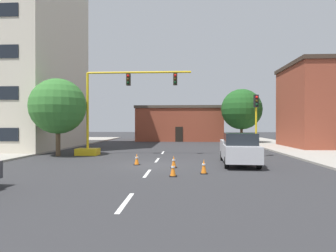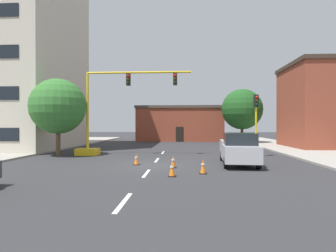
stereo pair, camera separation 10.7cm
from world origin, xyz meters
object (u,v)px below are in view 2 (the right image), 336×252
Objects in this scene: traffic_light_pole_right at (256,111)px; pickup_truck_silver at (238,149)px; tree_right_far at (242,109)px; traffic_cone_roadside_c at (172,169)px; tree_left_near at (58,106)px; traffic_cone_roadside_b at (173,162)px; traffic_cone_roadside_d at (136,159)px; traffic_signal_gantry at (102,128)px; traffic_cone_roadside_a at (203,167)px.

pickup_truck_silver is (-2.12, -4.18, -2.55)m from traffic_light_pole_right.
traffic_light_pole_right is at bearing -97.46° from tree_right_far.
tree_right_far is 9.98× the size of traffic_cone_roadside_c.
tree_left_near reaches higher than traffic_cone_roadside_c.
tree_left_near is at bearing -179.70° from traffic_light_pole_right.
traffic_cone_roadside_d is at bearing 156.25° from traffic_cone_roadside_b.
traffic_cone_roadside_b is 0.99× the size of traffic_cone_roadside_d.
traffic_signal_gantry is 12.52× the size of traffic_cone_roadside_a.
traffic_cone_roadside_b is at bearing -31.04° from tree_left_near.
pickup_truck_silver is at bearing 4.89° from traffic_cone_roadside_d.
traffic_cone_roadside_c is (6.16, -9.32, -1.91)m from traffic_signal_gantry.
tree_right_far is at bearing 47.30° from traffic_signal_gantry.
traffic_light_pole_right is 6.41× the size of traffic_cone_roadside_a.
tree_right_far reaches higher than traffic_light_pole_right.
traffic_cone_roadside_c is at bearing -132.09° from pickup_truck_silver.
tree_right_far is at bearing 63.24° from traffic_cone_roadside_d.
traffic_cone_roadside_b is at bearing -136.88° from traffic_light_pole_right.
traffic_light_pole_right is 10.98m from traffic_cone_roadside_c.
traffic_cone_roadside_b is at bearing -158.68° from pickup_truck_silver.
pickup_truck_silver reaches higher than traffic_cone_roadside_d.
traffic_cone_roadside_a is (-2.43, -3.54, -0.61)m from pickup_truck_silver.
tree_right_far is at bearing 69.44° from traffic_cone_roadside_b.
traffic_cone_roadside_b is at bearing 91.29° from traffic_cone_roadside_c.
tree_left_near is at bearing -166.08° from traffic_signal_gantry.
traffic_cone_roadside_c is at bearing -88.71° from traffic_cone_roadside_b.
traffic_cone_roadside_a is at bearing -47.71° from traffic_signal_gantry.
traffic_light_pole_right is 9.00m from traffic_cone_roadside_b.
traffic_cone_roadside_b is 0.97× the size of traffic_cone_roadside_c.
tree_right_far is 1.18× the size of tree_left_near.
tree_right_far is at bearing 71.73° from traffic_cone_roadside_c.
traffic_cone_roadside_c is (-8.22, -24.90, -4.20)m from tree_right_far.
tree_right_far is at bearing 82.54° from traffic_light_pole_right.
traffic_light_pole_right is 10.22m from traffic_cone_roadside_d.
tree_right_far is 24.15m from tree_left_near.
traffic_light_pole_right is at bearing 54.65° from traffic_cone_roadside_c.
pickup_truck_silver reaches higher than traffic_cone_roadside_a.
tree_right_far is at bearing 42.81° from tree_left_near.
traffic_signal_gantry is 9.11m from traffic_cone_roadside_b.
traffic_cone_roadside_a is at bearing -105.53° from tree_right_far.
traffic_cone_roadside_d is at bearing -33.22° from tree_left_near.
pickup_truck_silver is 4.33m from traffic_cone_roadside_a.
traffic_cone_roadside_a is (11.03, -7.64, -3.60)m from tree_left_near.
traffic_light_pole_right reaches higher than traffic_cone_roadside_d.
traffic_cone_roadside_b is 2.55m from traffic_cone_roadside_d.
traffic_cone_roadside_c is at bearing -125.35° from traffic_light_pole_right.
tree_left_near is 13.24m from traffic_cone_roadside_c.
traffic_light_pole_right is at bearing -3.48° from traffic_signal_gantry.
traffic_cone_roadside_b is at bearing -23.75° from traffic_cone_roadside_d.
traffic_cone_roadside_d is at bearing -116.76° from tree_right_far.
tree_right_far is (2.14, 16.33, 1.03)m from traffic_light_pole_right.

